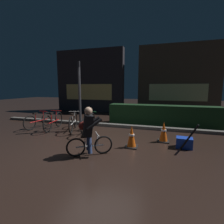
% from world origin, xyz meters
% --- Properties ---
extents(ground_plane, '(40.00, 40.00, 0.00)m').
position_xyz_m(ground_plane, '(0.00, 0.00, 0.00)').
color(ground_plane, black).
extents(sidewalk_curb, '(12.00, 0.24, 0.12)m').
position_xyz_m(sidewalk_curb, '(0.00, 2.20, 0.06)').
color(sidewalk_curb, '#56544F').
rests_on(sidewalk_curb, ground).
extents(hedge_row, '(4.80, 0.70, 0.92)m').
position_xyz_m(hedge_row, '(1.80, 3.10, 0.46)').
color(hedge_row, black).
rests_on(hedge_row, ground).
extents(storefront_left, '(5.01, 0.54, 4.38)m').
position_xyz_m(storefront_left, '(-3.32, 6.50, 2.18)').
color(storefront_left, '#262328').
rests_on(storefront_left, ground).
extents(storefront_right, '(5.11, 0.54, 4.51)m').
position_xyz_m(storefront_right, '(2.68, 7.20, 2.24)').
color(storefront_right, '#42382D').
rests_on(storefront_right, ground).
extents(street_post, '(0.10, 0.10, 2.72)m').
position_xyz_m(street_post, '(-1.32, 1.20, 1.36)').
color(street_post, '#2D2D33').
rests_on(street_post, ground).
extents(parked_bike_leftmost, '(0.46, 1.52, 0.70)m').
position_xyz_m(parked_bike_leftmost, '(-3.22, 1.04, 0.32)').
color(parked_bike_leftmost, black).
rests_on(parked_bike_leftmost, ground).
extents(parked_bike_left_mid, '(0.46, 1.63, 0.76)m').
position_xyz_m(parked_bike_left_mid, '(-2.44, 0.99, 0.35)').
color(parked_bike_left_mid, black).
rests_on(parked_bike_left_mid, ground).
extents(parked_bike_center_left, '(0.60, 1.54, 0.75)m').
position_xyz_m(parked_bike_center_left, '(-1.59, 1.11, 0.34)').
color(parked_bike_center_left, black).
rests_on(parked_bike_center_left, ground).
extents(parked_bike_center_right, '(0.46, 1.70, 0.78)m').
position_xyz_m(parked_bike_center_right, '(-0.86, 0.99, 0.36)').
color(parked_bike_center_right, black).
rests_on(parked_bike_center_right, ground).
extents(traffic_cone_near, '(0.36, 0.36, 0.64)m').
position_xyz_m(traffic_cone_near, '(1.01, -0.10, 0.31)').
color(traffic_cone_near, black).
rests_on(traffic_cone_near, ground).
extents(traffic_cone_far, '(0.36, 0.36, 0.65)m').
position_xyz_m(traffic_cone_far, '(1.89, 0.70, 0.32)').
color(traffic_cone_far, black).
rests_on(traffic_cone_far, ground).
extents(blue_crate, '(0.46, 0.35, 0.30)m').
position_xyz_m(blue_crate, '(2.47, 0.30, 0.15)').
color(blue_crate, '#193DB7').
rests_on(blue_crate, ground).
extents(cyclist, '(1.02, 0.68, 1.25)m').
position_xyz_m(cyclist, '(0.07, -0.98, 0.63)').
color(cyclist, black).
rests_on(cyclist, ground).
extents(closed_umbrella, '(0.45, 0.17, 0.77)m').
position_xyz_m(closed_umbrella, '(2.55, 0.05, 0.38)').
color(closed_umbrella, black).
rests_on(closed_umbrella, ground).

